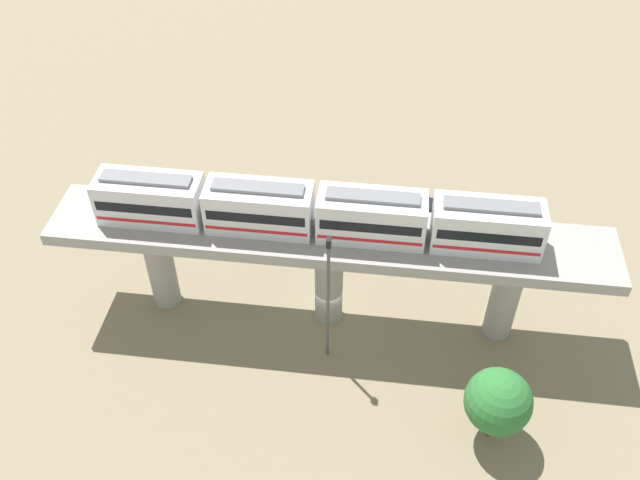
% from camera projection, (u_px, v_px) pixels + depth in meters
% --- Properties ---
extents(ground_plane, '(120.00, 120.00, 0.00)m').
position_uv_depth(ground_plane, '(328.00, 314.00, 49.00)').
color(ground_plane, '#84755B').
extents(viaduct, '(5.20, 35.80, 7.96)m').
position_uv_depth(viaduct, '(329.00, 252.00, 44.74)').
color(viaduct, '#999691').
rests_on(viaduct, ground).
extents(train, '(2.64, 27.45, 3.24)m').
position_uv_depth(train, '(315.00, 212.00, 42.55)').
color(train, silver).
rests_on(train, viaduct).
extents(parked_car_black, '(2.77, 4.51, 1.76)m').
position_uv_depth(parked_car_black, '(419.00, 211.00, 55.92)').
color(parked_car_black, black).
rests_on(parked_car_black, ground).
extents(parked_car_blue, '(2.13, 4.33, 1.76)m').
position_uv_depth(parked_car_blue, '(294.00, 229.00, 54.38)').
color(parked_car_blue, '#284CB7').
rests_on(parked_car_blue, ground).
extents(tree_near_viaduct, '(3.93, 3.93, 5.45)m').
position_uv_depth(tree_near_viaduct, '(498.00, 402.00, 39.73)').
color(tree_near_viaduct, brown).
rests_on(tree_near_viaduct, ground).
extents(signal_post, '(0.44, 0.28, 10.56)m').
position_uv_depth(signal_post, '(328.00, 295.00, 42.53)').
color(signal_post, '#4C4C51').
rests_on(signal_post, ground).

